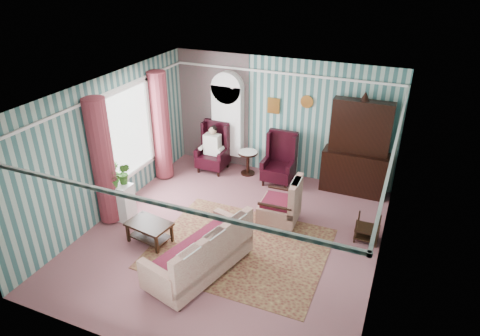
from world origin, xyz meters
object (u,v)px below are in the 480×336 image
at_px(nest_table, 368,228).
at_px(floral_armchair, 280,200).
at_px(round_side_table, 248,163).
at_px(wingback_left, 213,148).
at_px(bookcase, 228,125).
at_px(sofa, 199,249).
at_px(seated_woman, 213,149).
at_px(coffee_table, 150,232).
at_px(dresser_hutch, 358,145).
at_px(plant_stand, 120,201).
at_px(wingback_right, 279,159).

height_order(nest_table, floral_armchair, floral_armchair).
distance_m(round_side_table, nest_table, 3.60).
relative_size(wingback_left, nest_table, 2.31).
bearing_deg(bookcase, wingback_left, -122.66).
xyz_separation_m(bookcase, nest_table, (3.82, -1.94, -0.85)).
bearing_deg(sofa, wingback_left, 37.51).
bearing_deg(sofa, seated_woman, 37.51).
bearing_deg(coffee_table, wingback_left, 93.89).
bearing_deg(bookcase, dresser_hutch, -2.11).
bearing_deg(seated_woman, plant_stand, -106.22).
height_order(wingback_right, sofa, wingback_right).
relative_size(bookcase, dresser_hutch, 0.95).
relative_size(wingback_left, seated_woman, 1.06).
bearing_deg(nest_table, dresser_hutch, 107.39).
xyz_separation_m(bookcase, wingback_left, (-0.25, -0.39, -0.50)).
distance_m(bookcase, dresser_hutch, 3.25).
xyz_separation_m(wingback_right, nest_table, (2.32, -1.55, -0.35)).
relative_size(bookcase, round_side_table, 3.73).
bearing_deg(round_side_table, wingback_left, -170.54).
relative_size(wingback_left, floral_armchair, 1.20).
height_order(bookcase, sofa, bookcase).
distance_m(wingback_right, coffee_table, 3.59).
height_order(nest_table, plant_stand, plant_stand).
xyz_separation_m(wingback_right, seated_woman, (-1.75, 0.00, -0.04)).
height_order(wingback_right, floral_armchair, wingback_right).
relative_size(seated_woman, floral_armchair, 1.13).
bearing_deg(round_side_table, sofa, -80.91).
bearing_deg(floral_armchair, wingback_left, 52.43).
distance_m(wingback_right, plant_stand, 3.76).
relative_size(plant_stand, floral_armchair, 0.77).
height_order(wingback_right, coffee_table, wingback_right).
distance_m(seated_woman, round_side_table, 0.96).
bearing_deg(seated_woman, round_side_table, 9.46).
distance_m(bookcase, plant_stand, 3.39).
xyz_separation_m(wingback_left, wingback_right, (1.75, 0.00, 0.00)).
distance_m(bookcase, sofa, 4.25).
bearing_deg(plant_stand, wingback_right, 47.16).
bearing_deg(bookcase, seated_woman, -122.66).
distance_m(wingback_left, round_side_table, 0.97).
height_order(wingback_right, seated_woman, wingback_right).
bearing_deg(wingback_left, wingback_right, 0.00).
xyz_separation_m(bookcase, seated_woman, (-0.25, -0.39, -0.53)).
bearing_deg(floral_armchair, dresser_hutch, -35.01).
bearing_deg(bookcase, plant_stand, -108.49).
relative_size(wingback_right, seated_woman, 1.06).
height_order(dresser_hutch, floral_armchair, dresser_hutch).
distance_m(dresser_hutch, seated_woman, 3.56).
height_order(bookcase, coffee_table, bookcase).
xyz_separation_m(nest_table, sofa, (-2.57, -2.08, 0.22)).
bearing_deg(seated_woman, dresser_hutch, 4.41).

